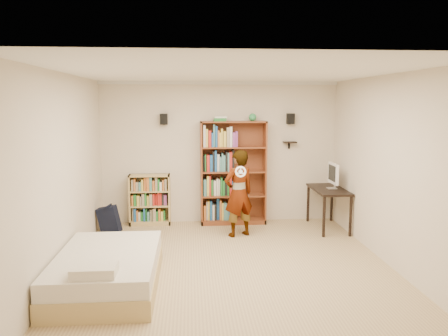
# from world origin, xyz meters

# --- Properties ---
(ground) EXTENTS (4.50, 5.00, 0.01)m
(ground) POSITION_xyz_m (0.00, 0.00, 0.00)
(ground) COLOR tan
(ground) RESTS_ON ground
(room_shell) EXTENTS (4.52, 5.02, 2.71)m
(room_shell) POSITION_xyz_m (0.00, 0.00, 1.76)
(room_shell) COLOR beige
(room_shell) RESTS_ON ground
(crown_molding) EXTENTS (4.50, 5.00, 0.06)m
(crown_molding) POSITION_xyz_m (0.00, 0.00, 2.67)
(crown_molding) COLOR silver
(crown_molding) RESTS_ON room_shell
(speaker_left) EXTENTS (0.14, 0.12, 0.20)m
(speaker_left) POSITION_xyz_m (-1.05, 2.40, 2.00)
(speaker_left) COLOR black
(speaker_left) RESTS_ON room_shell
(speaker_right) EXTENTS (0.14, 0.12, 0.20)m
(speaker_right) POSITION_xyz_m (1.35, 2.40, 2.00)
(speaker_right) COLOR black
(speaker_right) RESTS_ON room_shell
(wall_shelf) EXTENTS (0.25, 0.16, 0.02)m
(wall_shelf) POSITION_xyz_m (1.35, 2.41, 1.55)
(wall_shelf) COLOR black
(wall_shelf) RESTS_ON room_shell
(tall_bookshelf) EXTENTS (1.24, 0.36, 1.96)m
(tall_bookshelf) POSITION_xyz_m (0.25, 2.32, 0.98)
(tall_bookshelf) COLOR brown
(tall_bookshelf) RESTS_ON ground
(low_bookshelf) EXTENTS (0.77, 0.29, 0.96)m
(low_bookshelf) POSITION_xyz_m (-1.34, 2.36, 0.48)
(low_bookshelf) COLOR tan
(low_bookshelf) RESTS_ON ground
(computer_desk) EXTENTS (0.55, 1.10, 0.75)m
(computer_desk) POSITION_xyz_m (1.95, 1.82, 0.38)
(computer_desk) COLOR black
(computer_desk) RESTS_ON ground
(imac) EXTENTS (0.11, 0.47, 0.47)m
(imac) POSITION_xyz_m (2.00, 1.81, 0.98)
(imac) COLOR white
(imac) RESTS_ON computer_desk
(daybed) EXTENTS (1.23, 1.90, 0.56)m
(daybed) POSITION_xyz_m (-1.61, -0.52, 0.28)
(daybed) COLOR white
(daybed) RESTS_ON ground
(person) EXTENTS (0.65, 0.55, 1.51)m
(person) POSITION_xyz_m (0.26, 1.50, 0.75)
(person) COLOR black
(person) RESTS_ON ground
(wii_wheel) EXTENTS (0.19, 0.07, 0.19)m
(wii_wheel) POSITION_xyz_m (0.26, 1.22, 1.18)
(wii_wheel) COLOR white
(wii_wheel) RESTS_ON person
(navy_bag) EXTENTS (0.41, 0.30, 0.50)m
(navy_bag) POSITION_xyz_m (-2.01, 1.81, 0.25)
(navy_bag) COLOR black
(navy_bag) RESTS_ON ground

